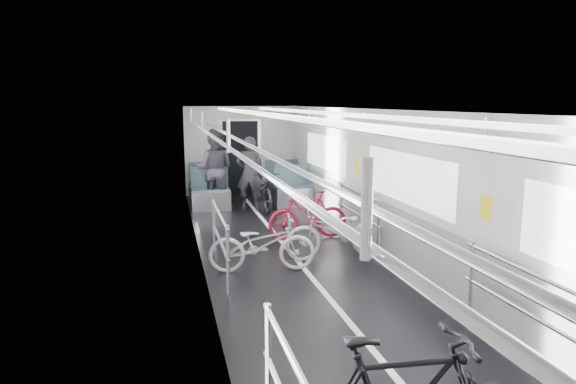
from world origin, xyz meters
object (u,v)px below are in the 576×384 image
object	(u,v)px
bike_right_mid	(337,231)
bike_aisle	(262,190)
bike_right_far	(308,215)
person_standing	(250,173)
person_seated	(214,169)
bike_left_far	(262,244)

from	to	relation	value
bike_right_mid	bike_aisle	xyz separation A→B (m)	(-0.47, 4.09, 0.00)
bike_right_far	person_standing	xyz separation A→B (m)	(-0.63, 2.80, 0.41)
bike_right_far	bike_right_mid	bearing A→B (deg)	3.94
bike_right_mid	person_seated	size ratio (longest dim) A/B	0.91
person_standing	person_seated	world-z (taller)	person_seated
bike_right_mid	bike_right_far	world-z (taller)	bike_right_mid
bike_aisle	person_seated	distance (m)	1.23
bike_aisle	person_seated	xyz separation A→B (m)	(-1.07, 0.36, 0.49)
bike_right_far	bike_left_far	bearing A→B (deg)	-37.19
bike_right_far	person_standing	distance (m)	2.90
bike_right_mid	person_standing	bearing A→B (deg)	-174.34
person_standing	bike_aisle	bearing A→B (deg)	-160.84
bike_right_far	person_standing	size ratio (longest dim) A/B	0.87
bike_left_far	person_seated	xyz separation A→B (m)	(-0.24, 4.79, 0.53)
bike_left_far	bike_aisle	bearing A→B (deg)	-4.80
person_standing	bike_right_mid	bearing A→B (deg)	119.58
bike_left_far	person_seated	distance (m)	4.82
person_seated	person_standing	bearing A→B (deg)	172.97
bike_aisle	person_seated	world-z (taller)	person_seated
bike_left_far	bike_right_mid	xyz separation A→B (m)	(1.30, 0.34, 0.04)
bike_right_mid	person_seated	world-z (taller)	person_seated
person_standing	bike_right_far	bearing A→B (deg)	121.85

